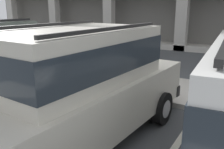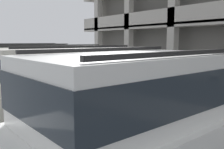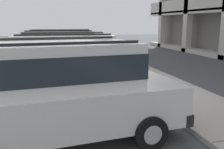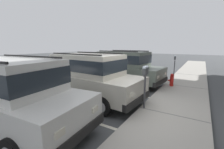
{
  "view_description": "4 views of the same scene",
  "coord_description": "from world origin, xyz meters",
  "views": [
    {
      "loc": [
        2.56,
        -5.27,
        2.31
      ],
      "look_at": [
        -0.36,
        -0.41,
        0.77
      ],
      "focal_mm": 40.0,
      "sensor_mm": 36.0,
      "label": 1
    },
    {
      "loc": [
        5.39,
        -4.64,
        2.15
      ],
      "look_at": [
        -0.22,
        -0.63,
        1.2
      ],
      "focal_mm": 40.0,
      "sensor_mm": 36.0,
      "label": 2
    },
    {
      "loc": [
        7.72,
        -2.7,
        2.34
      ],
      "look_at": [
        0.32,
        -0.76,
        0.74
      ],
      "focal_mm": 40.0,
      "sensor_mm": 36.0,
      "label": 3
    },
    {
      "loc": [
        4.9,
        1.98,
        2.34
      ],
      "look_at": [
        -0.2,
        -1.09,
        1.18
      ],
      "focal_mm": 24.0,
      "sensor_mm": 36.0,
      "label": 4
    }
  ],
  "objects": [
    {
      "name": "red_sedan",
      "position": [
        -3.27,
        -2.11,
        1.09
      ],
      "size": [
        2.34,
        4.94,
        2.03
      ],
      "rotation": [
        0.0,
        0.0,
        -0.1
      ],
      "color": "#5B665B",
      "rests_on": "ground_plane"
    },
    {
      "name": "silver_suv",
      "position": [
        0.02,
        -2.15,
        1.09
      ],
      "size": [
        2.22,
        4.88,
        2.03
      ],
      "rotation": [
        0.0,
        0.0,
        -0.06
      ],
      "color": "beige",
      "rests_on": "ground_plane"
    },
    {
      "name": "fire_hydrant",
      "position": [
        -3.73,
        0.65,
        0.46
      ],
      "size": [
        0.3,
        0.3,
        0.7
      ],
      "color": "red",
      "rests_on": "sidewalk"
    },
    {
      "name": "ground_plane",
      "position": [
        0.0,
        0.0,
        -0.05
      ],
      "size": [
        80.0,
        80.0,
        0.1
      ],
      "color": "#444749"
    },
    {
      "name": "parking_stall_lines",
      "position": [
        1.54,
        -1.4,
        0.0
      ],
      "size": [
        12.42,
        4.8,
        0.01
      ],
      "color": "silver",
      "rests_on": "ground_plane"
    },
    {
      "name": "parking_meter_near",
      "position": [
        -0.05,
        0.35,
        1.26
      ],
      "size": [
        0.35,
        0.12,
        1.53
      ],
      "color": "#47474C",
      "rests_on": "sidewalk"
    },
    {
      "name": "parking_meter_far",
      "position": [
        -6.19,
        0.37,
        1.13
      ],
      "size": [
        0.15,
        0.12,
        1.54
      ],
      "color": "#47474C",
      "rests_on": "sidewalk"
    },
    {
      "name": "sidewalk",
      "position": [
        0.0,
        1.3,
        0.06
      ],
      "size": [
        40.0,
        2.2,
        0.12
      ],
      "color": "#ADA89E",
      "rests_on": "ground_plane"
    },
    {
      "name": "dark_hatchback",
      "position": [
        2.95,
        -2.46,
        1.09
      ],
      "size": [
        2.29,
        4.92,
        2.03
      ],
      "rotation": [
        0.0,
        0.0,
        0.08
      ],
      "color": "silver",
      "rests_on": "ground_plane"
    }
  ]
}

